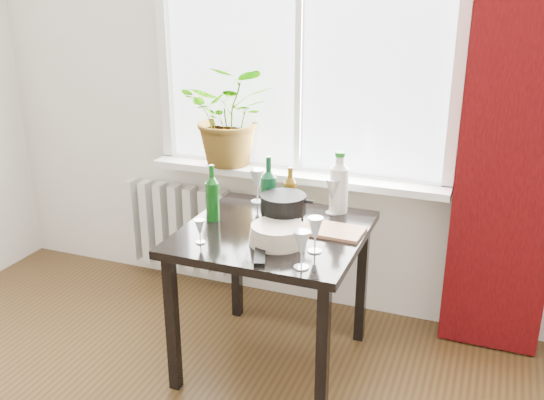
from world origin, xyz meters
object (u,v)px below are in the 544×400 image
at_px(bottle_amber, 290,191).
at_px(cutting_board, 332,231).
at_px(table, 273,247).
at_px(fondue_pot, 283,212).
at_px(cleaning_bottle, 339,181).
at_px(wineglass_far_right, 302,249).
at_px(potted_plant, 232,115).
at_px(wine_bottle_right, 269,187).
at_px(tv_remote, 260,257).
at_px(wineglass_back_left, 257,185).
at_px(plate_stack, 278,234).
at_px(wine_bottle_left, 212,193).
at_px(wineglass_front_left, 200,231).
at_px(radiator, 184,227).
at_px(wineglass_back_center, 333,196).
at_px(wineglass_front_right, 315,234).

relative_size(bottle_amber, cutting_board, 0.88).
xyz_separation_m(table, fondue_pot, (0.04, 0.03, 0.18)).
bearing_deg(cleaning_bottle, wineglass_far_right, -87.66).
distance_m(potted_plant, wine_bottle_right, 0.67).
xyz_separation_m(bottle_amber, cleaning_bottle, (0.22, 0.13, 0.04)).
relative_size(table, cleaning_bottle, 2.58).
distance_m(wine_bottle_right, tv_remote, 0.50).
height_order(wineglass_back_left, cutting_board, wineglass_back_left).
distance_m(potted_plant, plate_stack, 1.00).
bearing_deg(table, potted_plant, 128.67).
distance_m(wine_bottle_left, fondue_pot, 0.37).
xyz_separation_m(cleaning_bottle, tv_remote, (-0.17, -0.66, -0.16)).
xyz_separation_m(bottle_amber, wineglass_far_right, (0.24, -0.55, -0.04)).
height_order(wine_bottle_left, wineglass_back_left, wine_bottle_left).
bearing_deg(cleaning_bottle, fondue_pot, -121.43).
bearing_deg(fondue_pot, tv_remote, -82.28).
distance_m(bottle_amber, plate_stack, 0.36).
relative_size(cleaning_bottle, wineglass_front_left, 2.90).
relative_size(radiator, wineglass_back_left, 4.26).
relative_size(potted_plant, wine_bottle_right, 1.80).
distance_m(wineglass_back_center, wineglass_front_left, 0.73).
height_order(wineglass_back_center, fondue_pot, wineglass_back_center).
bearing_deg(cleaning_bottle, wine_bottle_right, -145.37).
xyz_separation_m(bottle_amber, plate_stack, (0.06, -0.35, -0.09)).
bearing_deg(plate_stack, tv_remote, -94.21).
xyz_separation_m(wine_bottle_left, fondue_pot, (0.36, 0.02, -0.06)).
relative_size(table, cutting_board, 2.91).
distance_m(plate_stack, tv_remote, 0.19).
height_order(wineglass_back_left, fondue_pot, wineglass_back_left).
distance_m(wine_bottle_left, wineglass_front_left, 0.30).
height_order(wine_bottle_right, wineglass_far_right, wine_bottle_right).
height_order(bottle_amber, fondue_pot, bottle_amber).
bearing_deg(radiator, wineglass_back_left, -25.55).
height_order(potted_plant, wineglass_front_left, potted_plant).
bearing_deg(fondue_pot, potted_plant, 136.53).
relative_size(cleaning_bottle, wineglass_front_right, 2.01).
bearing_deg(cleaning_bottle, wineglass_front_right, -86.40).
bearing_deg(wineglass_front_left, wineglass_back_center, 51.28).
xyz_separation_m(wine_bottle_left, wineglass_front_right, (0.58, -0.18, -0.06)).
bearing_deg(plate_stack, wineglass_back_left, 122.00).
bearing_deg(wineglass_back_center, bottle_amber, -152.99).
bearing_deg(cleaning_bottle, tv_remote, -104.12).
height_order(radiator, wineglass_back_left, wineglass_back_left).
relative_size(fondue_pot, cutting_board, 0.86).
height_order(radiator, table, table).
bearing_deg(potted_plant, wine_bottle_right, -49.16).
bearing_deg(wine_bottle_right, wine_bottle_left, -154.00).
bearing_deg(potted_plant, radiator, 176.80).
bearing_deg(wine_bottle_right, table, -60.29).
bearing_deg(plate_stack, fondue_pot, 101.80).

